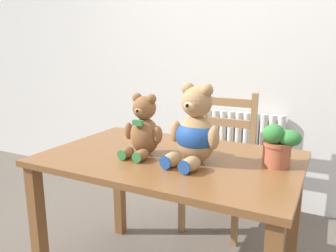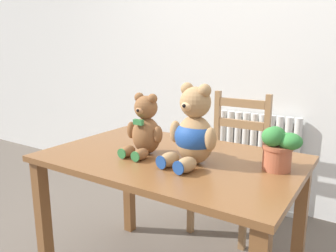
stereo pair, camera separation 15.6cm
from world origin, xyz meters
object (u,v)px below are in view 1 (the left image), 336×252
wooden_chair_behind (221,162)px  teddy_bear_right (195,132)px  potted_plant (278,143)px  teddy_bear_left (144,129)px

wooden_chair_behind → teddy_bear_right: teddy_bear_right is taller
potted_plant → wooden_chair_behind: bearing=123.9°
teddy_bear_left → potted_plant: (0.62, 0.13, -0.03)m
teddy_bear_left → potted_plant: bearing=-167.5°
teddy_bear_left → potted_plant: teddy_bear_left is taller
wooden_chair_behind → teddy_bear_right: (0.15, -0.86, 0.44)m
teddy_bear_left → potted_plant: size_ratio=1.58×
wooden_chair_behind → teddy_bear_right: bearing=99.6°
wooden_chair_behind → potted_plant: 0.96m
wooden_chair_behind → teddy_bear_left: size_ratio=3.17×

